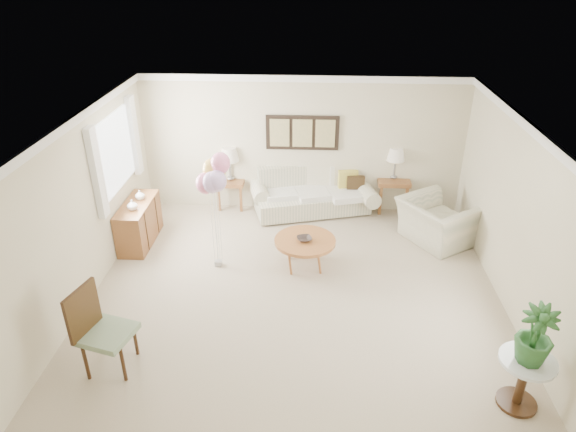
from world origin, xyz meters
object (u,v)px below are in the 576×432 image
object	(u,v)px
sofa	(312,194)
balloon_cluster	(214,176)
accent_chair	(100,328)
coffee_table	(305,242)
armchair	(436,222)

from	to	relation	value
sofa	balloon_cluster	world-z (taller)	balloon_cluster
accent_chair	balloon_cluster	bearing A→B (deg)	66.62
sofa	accent_chair	size ratio (longest dim) A/B	2.27
coffee_table	balloon_cluster	world-z (taller)	balloon_cluster
sofa	coffee_table	bearing A→B (deg)	-92.57
coffee_table	armchair	distance (m)	2.44
sofa	balloon_cluster	distance (m)	2.80
armchair	balloon_cluster	bearing A→B (deg)	72.08
armchair	sofa	bearing A→B (deg)	30.60
armchair	coffee_table	bearing A→B (deg)	79.38
accent_chair	sofa	bearing A→B (deg)	60.63
coffee_table	armchair	bearing A→B (deg)	22.57
sofa	armchair	bearing A→B (deg)	-26.20
sofa	accent_chair	xyz separation A→B (m)	(-2.46, -4.37, 0.25)
armchair	accent_chair	world-z (taller)	accent_chair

